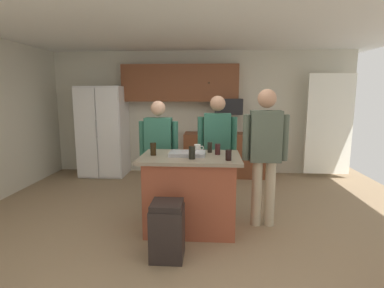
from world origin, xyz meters
The scene contains 20 objects.
floor centered at (0.00, 0.00, 0.00)m, with size 7.04×7.04×0.00m, color #937A5B.
ceiling centered at (0.00, 0.00, 2.60)m, with size 7.04×7.04×0.00m, color white.
back_wall centered at (0.00, 2.80, 1.30)m, with size 6.40×0.10×2.60m, color beige.
french_door_window_panel centered at (2.60, 2.40, 1.10)m, with size 0.90×0.06×2.00m, color white.
cabinet_run_upper centered at (-0.40, 2.60, 1.93)m, with size 2.40×0.38×0.75m.
cabinet_run_lower centered at (0.60, 2.48, 0.45)m, with size 1.80×0.63×0.90m.
refrigerator centered at (-2.00, 2.38, 0.93)m, with size 0.92×0.76×1.86m.
microwave_over_range centered at (0.60, 2.50, 1.45)m, with size 0.56×0.40×0.32m, color black.
kitchen_island centered at (0.01, -0.12, 0.48)m, with size 1.22×0.83×0.95m.
person_elder_center centered at (0.34, 0.60, 0.97)m, with size 0.57×0.22×1.68m.
person_guest_left centered at (0.94, 0.06, 1.03)m, with size 0.57×0.23×1.76m.
person_guest_by_door centered at (-0.50, 0.53, 0.92)m, with size 0.57×0.22×1.61m.
glass_stout_tall centered at (0.46, -0.36, 1.02)m, with size 0.07×0.07×0.12m.
glass_short_whisky centered at (0.04, -0.31, 1.03)m, with size 0.08×0.08×0.15m.
glass_dark_ale centered at (0.24, 0.10, 1.02)m, with size 0.06×0.06×0.13m.
tumbler_amber centered at (-0.45, -0.13, 1.03)m, with size 0.07×0.07×0.16m.
glass_pilsner centered at (0.34, -0.03, 1.02)m, with size 0.07×0.07×0.14m.
mug_ceramic_white centered at (0.08, 0.12, 1.01)m, with size 0.13×0.08×0.10m.
serving_tray centered at (-0.03, -0.10, 0.98)m, with size 0.44×0.30×0.04m.
trash_bin centered at (-0.19, -0.82, 0.30)m, with size 0.34×0.34×0.61m.
Camera 1 is at (0.26, -3.72, 1.70)m, focal length 28.07 mm.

